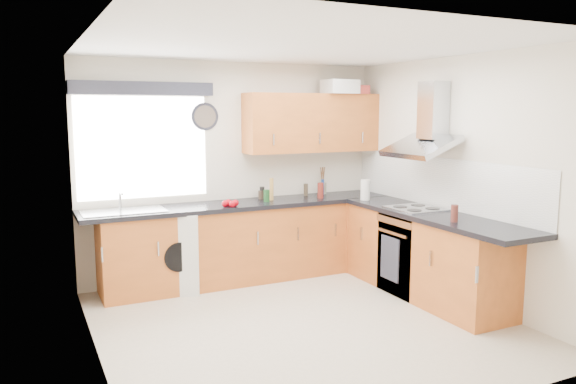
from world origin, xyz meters
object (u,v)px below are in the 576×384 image
extractor_hood (427,128)px  washing_machine (172,251)px  upper_cabinets (312,123)px  oven (415,253)px

extractor_hood → washing_machine: extractor_hood is taller
upper_cabinets → extractor_hood: bearing=-63.9°
washing_machine → oven: bearing=-9.0°
extractor_hood → washing_machine: bearing=153.4°
extractor_hood → washing_machine: 3.03m
upper_cabinets → washing_machine: 2.25m
upper_cabinets → washing_machine: (-1.78, -0.10, -1.37)m
oven → upper_cabinets: 1.99m
oven → upper_cabinets: bearing=112.5°
washing_machine → upper_cabinets: bearing=22.0°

